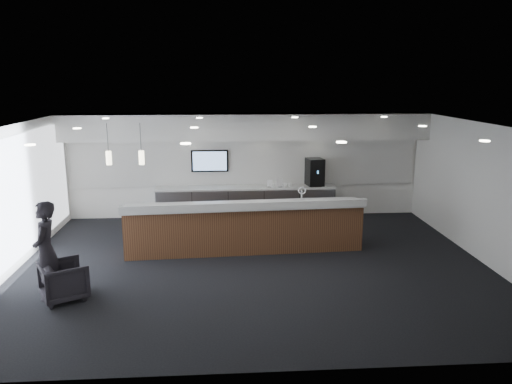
{
  "coord_description": "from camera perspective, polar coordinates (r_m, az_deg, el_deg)",
  "views": [
    {
      "loc": [
        -0.65,
        -10.09,
        3.94
      ],
      "look_at": [
        0.13,
        1.3,
        1.32
      ],
      "focal_mm": 35.0,
      "sensor_mm": 36.0,
      "label": 1
    }
  ],
  "objects": [
    {
      "name": "back_credenza",
      "position": [
        14.18,
        -1.19,
        -1.24
      ],
      "size": [
        5.06,
        0.66,
        0.95
      ],
      "color": "gray",
      "rests_on": "ground"
    },
    {
      "name": "info_sign_right",
      "position": [
        13.99,
        2.7,
        1.07
      ],
      "size": [
        0.19,
        0.06,
        0.25
      ],
      "primitive_type": "cube",
      "rotation": [
        0.0,
        0.0,
        0.24
      ],
      "color": "white",
      "rests_on": "back_credenza"
    },
    {
      "name": "wall_tv",
      "position": [
        14.19,
        -5.3,
        3.56
      ],
      "size": [
        1.05,
        0.08,
        0.62
      ],
      "color": "black",
      "rests_on": "back_wall"
    },
    {
      "name": "cup_4",
      "position": [
        14.02,
        1.66,
        0.8
      ],
      "size": [
        0.15,
        0.15,
        0.11
      ],
      "primitive_type": "imported",
      "rotation": [
        0.0,
        0.0,
        2.58
      ],
      "color": "white",
      "rests_on": "back_credenza"
    },
    {
      "name": "left_wall",
      "position": [
        11.26,
        -26.56,
        -1.0
      ],
      "size": [
        0.02,
        8.0,
        3.0
      ],
      "primitive_type": "cube",
      "color": "white",
      "rests_on": "ground"
    },
    {
      "name": "right_wall",
      "position": [
        11.82,
        24.73,
        -0.21
      ],
      "size": [
        0.02,
        8.0,
        3.0
      ],
      "primitive_type": "cube",
      "color": "white",
      "rests_on": "ground"
    },
    {
      "name": "ground",
      "position": [
        10.85,
        -0.23,
        -8.38
      ],
      "size": [
        10.0,
        10.0,
        0.0
      ],
      "primitive_type": "plane",
      "color": "black",
      "rests_on": "ground"
    },
    {
      "name": "cup_2",
      "position": [
        14.05,
        2.79,
        0.82
      ],
      "size": [
        0.14,
        0.14,
        0.11
      ],
      "primitive_type": "imported",
      "rotation": [
        0.0,
        0.0,
        1.29
      ],
      "color": "white",
      "rests_on": "back_credenza"
    },
    {
      "name": "cup_0",
      "position": [
        14.08,
        3.92,
        0.83
      ],
      "size": [
        0.11,
        0.11,
        0.11
      ],
      "primitive_type": "imported",
      "color": "white",
      "rests_on": "back_credenza"
    },
    {
      "name": "window_blinds_wall",
      "position": [
        11.24,
        -26.37,
        -1.0
      ],
      "size": [
        0.04,
        7.36,
        2.55
      ],
      "primitive_type": "cube",
      "color": "#A2ADC3",
      "rests_on": "left_wall"
    },
    {
      "name": "ceiling_can_lights",
      "position": [
        10.16,
        -0.25,
        7.42
      ],
      "size": [
        7.0,
        5.0,
        0.02
      ],
      "primitive_type": null,
      "color": "white",
      "rests_on": "ceiling"
    },
    {
      "name": "pendant_right",
      "position": [
        11.29,
        -16.45,
        3.76
      ],
      "size": [
        0.12,
        0.12,
        0.3
      ],
      "primitive_type": "cylinder",
      "color": "#FFF3C6",
      "rests_on": "ceiling"
    },
    {
      "name": "pendant_left",
      "position": [
        11.16,
        -12.94,
        3.86
      ],
      "size": [
        0.12,
        0.12,
        0.3
      ],
      "primitive_type": "cylinder",
      "color": "#FFF3C6",
      "rests_on": "ceiling"
    },
    {
      "name": "armchair",
      "position": [
        9.83,
        -21.08,
        -9.41
      ],
      "size": [
        1.05,
        1.04,
        0.71
      ],
      "primitive_type": "imported",
      "rotation": [
        0.0,
        0.0,
        2.08
      ],
      "color": "black",
      "rests_on": "ground"
    },
    {
      "name": "lounge_guest",
      "position": [
        9.81,
        -22.89,
        -6.18
      ],
      "size": [
        0.48,
        0.69,
        1.81
      ],
      "primitive_type": "imported",
      "rotation": [
        0.0,
        0.0,
        -1.51
      ],
      "color": "black",
      "rests_on": "ground"
    },
    {
      "name": "service_counter",
      "position": [
        11.58,
        -1.31,
        -4.01
      ],
      "size": [
        5.55,
        1.22,
        1.49
      ],
      "rotation": [
        0.0,
        0.0,
        0.06
      ],
      "color": "#492918",
      "rests_on": "ground"
    },
    {
      "name": "coffee_machine",
      "position": [
        14.26,
        6.73,
        2.29
      ],
      "size": [
        0.51,
        0.61,
        0.77
      ],
      "rotation": [
        0.0,
        0.0,
        0.16
      ],
      "color": "black",
      "rests_on": "back_credenza"
    },
    {
      "name": "cup_1",
      "position": [
        14.07,
        3.36,
        0.83
      ],
      "size": [
        0.16,
        0.16,
        0.11
      ],
      "primitive_type": "imported",
      "rotation": [
        0.0,
        0.0,
        0.65
      ],
      "color": "white",
      "rests_on": "back_credenza"
    },
    {
      "name": "alcove_panel",
      "position": [
        14.27,
        -1.27,
        3.46
      ],
      "size": [
        9.8,
        0.06,
        1.4
      ],
      "primitive_type": "cube",
      "color": "silver",
      "rests_on": "back_wall"
    },
    {
      "name": "cup_3",
      "position": [
        14.03,
        2.22,
        0.81
      ],
      "size": [
        0.14,
        0.14,
        0.11
      ],
      "primitive_type": "imported",
      "rotation": [
        0.0,
        0.0,
        1.94
      ],
      "color": "white",
      "rests_on": "back_credenza"
    },
    {
      "name": "ceiling",
      "position": [
        10.16,
        -0.25,
        7.59
      ],
      "size": [
        10.0,
        8.0,
        0.02
      ],
      "primitive_type": "cube",
      "color": "black",
      "rests_on": "back_wall"
    },
    {
      "name": "info_sign_left",
      "position": [
        13.99,
        1.58,
        0.98
      ],
      "size": [
        0.15,
        0.05,
        0.2
      ],
      "primitive_type": "cube",
      "rotation": [
        0.0,
        0.0,
        -0.22
      ],
      "color": "white",
      "rests_on": "back_credenza"
    },
    {
      "name": "soffit_bulkhead",
      "position": [
        13.72,
        -1.21,
        7.5
      ],
      "size": [
        10.0,
        0.9,
        0.7
      ],
      "primitive_type": "cube",
      "color": "silver",
      "rests_on": "back_wall"
    },
    {
      "name": "back_wall",
      "position": [
        14.32,
        -1.27,
        3.09
      ],
      "size": [
        10.0,
        0.02,
        3.0
      ],
      "primitive_type": "cube",
      "color": "white",
      "rests_on": "ground"
    }
  ]
}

